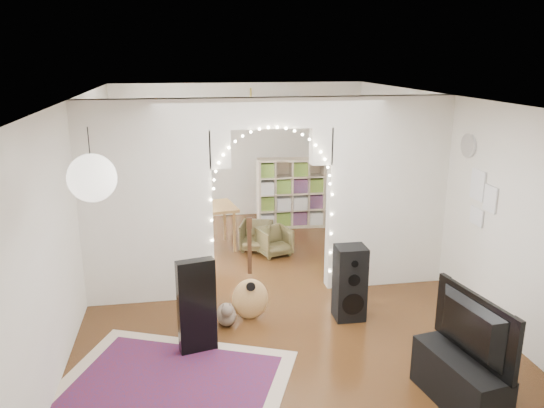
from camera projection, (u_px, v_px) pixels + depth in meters
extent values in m
plane|color=black|center=(271.00, 290.00, 7.54)|extent=(7.50, 7.50, 0.00)
cube|color=white|center=(271.00, 97.00, 6.81)|extent=(5.00, 7.50, 0.02)
cube|color=silver|center=(240.00, 151.00, 10.73)|extent=(5.00, 0.02, 2.70)
cube|color=silver|center=(363.00, 339.00, 3.62)|extent=(5.00, 0.02, 2.70)
cube|color=silver|center=(79.00, 207.00, 6.77)|extent=(0.02, 7.50, 2.70)
cube|color=silver|center=(443.00, 191.00, 7.58)|extent=(0.02, 7.50, 2.70)
cube|color=silver|center=(147.00, 204.00, 6.91)|extent=(1.70, 0.20, 2.70)
cube|color=silver|center=(387.00, 193.00, 7.44)|extent=(1.70, 0.20, 2.70)
cube|color=silver|center=(271.00, 113.00, 6.86)|extent=(1.60, 0.20, 0.40)
cube|color=white|center=(100.00, 167.00, 8.44)|extent=(0.04, 1.20, 1.40)
cylinder|color=white|center=(469.00, 146.00, 6.81)|extent=(0.03, 0.31, 0.31)
sphere|color=white|center=(92.00, 178.00, 4.35)|extent=(0.40, 0.40, 0.40)
cube|color=maroon|center=(173.00, 383.00, 5.39)|extent=(2.76, 2.46, 0.02)
cube|color=black|center=(197.00, 306.00, 5.85)|extent=(0.44, 0.23, 1.09)
ellipsoid|color=#B68749|center=(250.00, 284.00, 6.58)|extent=(0.47, 0.21, 0.55)
cube|color=black|center=(250.00, 250.00, 6.46)|extent=(0.05, 0.04, 0.63)
cube|color=black|center=(249.00, 223.00, 6.37)|extent=(0.07, 0.04, 0.14)
ellipsoid|color=brown|center=(226.00, 314.00, 6.55)|extent=(0.24, 0.37, 0.26)
sphere|color=brown|center=(227.00, 310.00, 6.36)|extent=(0.16, 0.16, 0.15)
cone|color=brown|center=(224.00, 305.00, 6.34)|extent=(0.05, 0.05, 0.05)
cone|color=brown|center=(230.00, 304.00, 6.35)|extent=(0.05, 0.05, 0.05)
cylinder|color=brown|center=(225.00, 313.00, 6.76)|extent=(0.04, 0.24, 0.08)
cube|color=black|center=(350.00, 283.00, 6.62)|extent=(0.38, 0.32, 0.96)
cylinder|color=black|center=(353.00, 304.00, 6.52)|extent=(0.28, 0.02, 0.28)
cylinder|color=black|center=(354.00, 280.00, 6.43)|extent=(0.15, 0.02, 0.15)
cylinder|color=black|center=(355.00, 264.00, 6.37)|extent=(0.09, 0.02, 0.09)
cube|color=black|center=(459.00, 381.00, 5.01)|extent=(0.56, 1.05, 0.50)
imported|color=black|center=(465.00, 328.00, 4.86)|extent=(0.32, 1.08, 0.62)
cube|color=#BEAB89|center=(291.00, 193.00, 10.17)|extent=(1.32, 0.45, 1.34)
cube|color=brown|center=(199.00, 208.00, 8.93)|extent=(1.32, 0.99, 0.05)
cylinder|color=brown|center=(172.00, 239.00, 8.57)|extent=(0.05, 0.05, 0.70)
cylinder|color=brown|center=(234.00, 232.00, 8.91)|extent=(0.05, 0.05, 0.70)
cylinder|color=brown|center=(166.00, 227.00, 9.15)|extent=(0.05, 0.05, 0.70)
cylinder|color=brown|center=(225.00, 221.00, 9.49)|extent=(0.05, 0.05, 0.70)
imported|color=white|center=(199.00, 201.00, 8.90)|extent=(0.21, 0.21, 0.19)
imported|color=brown|center=(256.00, 236.00, 9.04)|extent=(0.65, 0.66, 0.49)
imported|color=brown|center=(274.00, 241.00, 8.82)|extent=(0.63, 0.63, 0.46)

